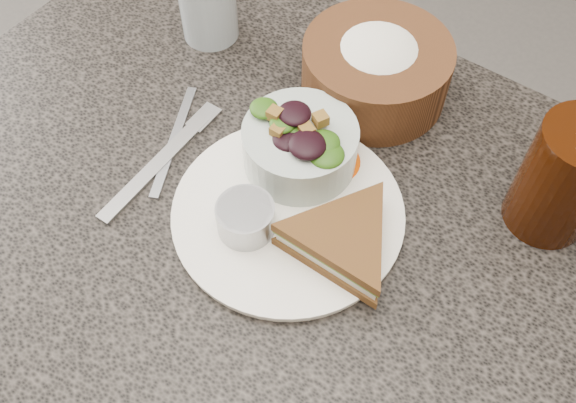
# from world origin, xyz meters

# --- Properties ---
(dining_table) EXTENTS (1.00, 0.70, 0.75)m
(dining_table) POSITION_xyz_m (0.00, 0.00, 0.38)
(dining_table) COLOR black
(dining_table) RESTS_ON floor
(dinner_plate) EXTENTS (0.26, 0.26, 0.01)m
(dinner_plate) POSITION_xyz_m (0.00, 0.00, 0.76)
(dinner_plate) COLOR white
(dinner_plate) RESTS_ON dining_table
(sandwich) EXTENTS (0.15, 0.15, 0.04)m
(sandwich) POSITION_xyz_m (0.08, -0.01, 0.78)
(sandwich) COLOR #4C3114
(sandwich) RESTS_ON dinner_plate
(salad_bowl) EXTENTS (0.17, 0.17, 0.08)m
(salad_bowl) POSITION_xyz_m (-0.03, 0.07, 0.80)
(salad_bowl) COLOR #A4B3AA
(salad_bowl) RESTS_ON dinner_plate
(dressing_ramekin) EXTENTS (0.07, 0.07, 0.04)m
(dressing_ramekin) POSITION_xyz_m (-0.02, -0.04, 0.78)
(dressing_ramekin) COLOR gray
(dressing_ramekin) RESTS_ON dinner_plate
(orange_wedge) EXTENTS (0.10, 0.10, 0.03)m
(orange_wedge) POSITION_xyz_m (0.01, 0.09, 0.78)
(orange_wedge) COLOR #EF4F00
(orange_wedge) RESTS_ON dinner_plate
(fork) EXTENTS (0.02, 0.19, 0.01)m
(fork) POSITION_xyz_m (-0.17, -0.03, 0.75)
(fork) COLOR #A2A2A2
(fork) RESTS_ON dining_table
(knife) EXTENTS (0.09, 0.17, 0.00)m
(knife) POSITION_xyz_m (-0.17, 0.01, 0.75)
(knife) COLOR gray
(knife) RESTS_ON dining_table
(bread_basket) EXTENTS (0.22, 0.22, 0.11)m
(bread_basket) POSITION_xyz_m (-0.02, 0.22, 0.80)
(bread_basket) COLOR #563018
(bread_basket) RESTS_ON dining_table
(cola_glass) EXTENTS (0.10, 0.10, 0.16)m
(cola_glass) POSITION_xyz_m (0.24, 0.17, 0.83)
(cola_glass) COLOR black
(cola_glass) RESTS_ON dining_table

